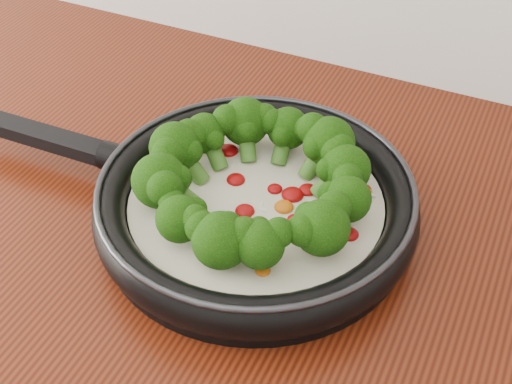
% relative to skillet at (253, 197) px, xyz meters
% --- Properties ---
extents(skillet, '(0.57, 0.37, 0.10)m').
position_rel_skillet_xyz_m(skillet, '(0.00, 0.00, 0.00)').
color(skillet, black).
rests_on(skillet, counter).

